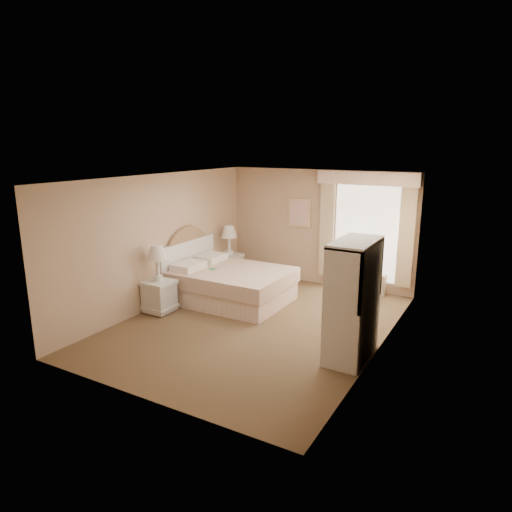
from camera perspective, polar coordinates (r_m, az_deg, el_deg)
The scene contains 9 objects.
room at distance 7.59m, azimuth 0.06°, elevation 0.28°, with size 4.21×5.51×2.51m.
window at distance 9.59m, azimuth 13.48°, elevation 3.33°, with size 2.05×0.22×2.51m.
framed_art at distance 10.12m, azimuth 5.45°, elevation 5.39°, with size 0.52×0.04×0.62m.
bed at distance 9.03m, azimuth -3.68°, elevation -3.34°, with size 2.18×1.71×1.52m.
nightstand_near at distance 8.55m, azimuth -12.05°, elevation -3.90°, with size 0.51×0.51×1.24m.
nightstand_far at distance 10.37m, azimuth -3.34°, elevation -0.48°, with size 0.51×0.51×1.23m.
round_table at distance 9.54m, azimuth 12.47°, elevation -1.60°, with size 0.77×0.77×0.81m.
cafe_chair at distance 9.22m, azimuth 11.43°, elevation -1.80°, with size 0.55×0.55×1.01m.
armoire at distance 6.70m, azimuth 12.01°, elevation -6.62°, with size 0.52×1.05×1.75m.
Camera 1 is at (3.64, -6.42, 3.04)m, focal length 32.00 mm.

